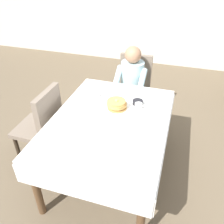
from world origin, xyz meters
name	(u,v)px	position (x,y,z in m)	size (l,w,h in m)	color
ground_plane	(110,171)	(0.00, 0.00, 0.00)	(14.00, 14.00, 0.00)	brown
dining_table_main	(110,126)	(0.00, 0.00, 0.65)	(1.12, 1.52, 0.74)	white
chair_diner	(134,84)	(-0.02, 1.17, 0.53)	(0.44, 0.45, 0.93)	#7A6B5B
diner_person	(131,80)	(-0.02, 1.01, 0.67)	(0.40, 0.43, 1.12)	silver
chair_left_side	(43,122)	(-0.77, 0.00, 0.53)	(0.45, 0.44, 0.93)	#7A6B5B
plate_breakfast	(116,109)	(0.01, 0.18, 0.75)	(0.28, 0.28, 0.02)	white
breakfast_stack	(117,105)	(0.02, 0.18, 0.80)	(0.20, 0.20, 0.10)	tan
cup_coffee	(139,107)	(0.23, 0.23, 0.78)	(0.11, 0.08, 0.08)	white
bowl_butter	(138,102)	(0.20, 0.35, 0.76)	(0.11, 0.11, 0.04)	black
syrup_pitcher	(97,94)	(-0.26, 0.36, 0.78)	(0.08, 0.08, 0.07)	silver
fork_left_of_plate	(98,107)	(-0.18, 0.16, 0.74)	(0.18, 0.01, 0.01)	silver
knife_right_of_plate	(134,114)	(0.20, 0.16, 0.74)	(0.20, 0.01, 0.01)	silver
spoon_near_edge	(105,125)	(-0.01, -0.11, 0.74)	(0.15, 0.01, 0.01)	silver
napkin_folded	(86,112)	(-0.26, 0.04, 0.74)	(0.17, 0.12, 0.01)	white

